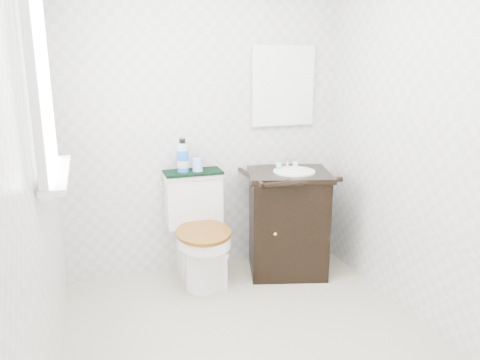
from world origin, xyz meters
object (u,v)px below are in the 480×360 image
toilet (198,236)px  trash_bin (214,268)px  cup (197,165)px  mouthwash_bottle (183,157)px  vanity (288,220)px

toilet → trash_bin: 0.28m
cup → toilet: bearing=-107.0°
trash_bin → mouthwash_bottle: 0.86m
trash_bin → mouthwash_bottle: (-0.15, 0.29, 0.80)m
vanity → trash_bin: vanity is taller
cup → trash_bin: bearing=-81.0°
vanity → trash_bin: bearing=-170.7°
toilet → mouthwash_bottle: size_ratio=3.27×
toilet → trash_bin: bearing=-64.7°
trash_bin → cup: bearing=99.0°
trash_bin → mouthwash_bottle: bearing=117.4°
toilet → mouthwash_bottle: (-0.07, 0.13, 0.59)m
mouthwash_bottle → toilet: bearing=-59.8°
toilet → cup: cup is taller
mouthwash_bottle → cup: (0.11, -0.01, -0.07)m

